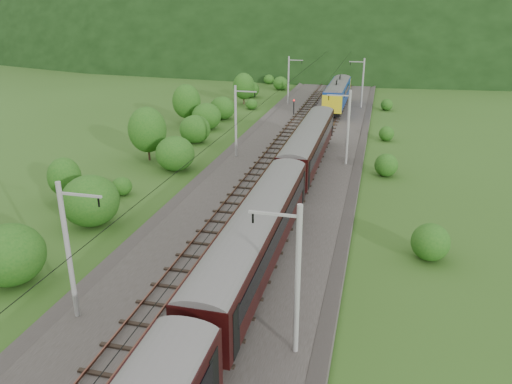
# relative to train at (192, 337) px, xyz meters

# --- Properties ---
(ground) EXTENTS (600.00, 600.00, 0.00)m
(ground) POSITION_rel_train_xyz_m (-2.40, 4.23, -3.50)
(ground) COLOR #2B4B17
(ground) RESTS_ON ground
(railbed) EXTENTS (14.00, 220.00, 0.30)m
(railbed) POSITION_rel_train_xyz_m (-2.40, 14.23, -3.35)
(railbed) COLOR #38332D
(railbed) RESTS_ON ground
(track_left) EXTENTS (2.40, 220.00, 0.27)m
(track_left) POSITION_rel_train_xyz_m (-4.80, 14.23, -3.13)
(track_left) COLOR brown
(track_left) RESTS_ON railbed
(track_right) EXTENTS (2.40, 220.00, 0.27)m
(track_right) POSITION_rel_train_xyz_m (0.00, 14.23, -3.13)
(track_right) COLOR brown
(track_right) RESTS_ON railbed
(catenary_left) EXTENTS (2.54, 192.28, 8.00)m
(catenary_left) POSITION_rel_train_xyz_m (-8.52, 36.23, 1.00)
(catenary_left) COLOR gray
(catenary_left) RESTS_ON railbed
(catenary_right) EXTENTS (2.54, 192.28, 8.00)m
(catenary_right) POSITION_rel_train_xyz_m (3.72, 36.23, 1.00)
(catenary_right) COLOR gray
(catenary_right) RESTS_ON railbed
(overhead_wires) EXTENTS (4.83, 198.00, 0.03)m
(overhead_wires) POSITION_rel_train_xyz_m (-2.40, 14.23, 3.60)
(overhead_wires) COLOR black
(overhead_wires) RESTS_ON ground
(mountain_main) EXTENTS (504.00, 360.00, 244.00)m
(mountain_main) POSITION_rel_train_xyz_m (-2.40, 264.23, -3.50)
(mountain_main) COLOR black
(mountain_main) RESTS_ON ground
(mountain_ridge) EXTENTS (336.00, 280.00, 132.00)m
(mountain_ridge) POSITION_rel_train_xyz_m (-122.40, 304.23, -3.50)
(mountain_ridge) COLOR black
(mountain_ridge) RESTS_ON ground
(train) EXTENTS (2.95, 142.24, 5.14)m
(train) POSITION_rel_train_xyz_m (0.00, 0.00, 0.00)
(train) COLOR black
(train) RESTS_ON ground
(hazard_post_near) EXTENTS (0.16, 0.16, 1.45)m
(hazard_post_near) POSITION_rel_train_xyz_m (-2.36, 49.80, -2.48)
(hazard_post_near) COLOR red
(hazard_post_near) RESTS_ON railbed
(hazard_post_far) EXTENTS (0.16, 0.16, 1.51)m
(hazard_post_far) POSITION_rel_train_xyz_m (-2.35, 69.17, -2.45)
(hazard_post_far) COLOR red
(hazard_post_far) RESTS_ON railbed
(signal) EXTENTS (0.26, 0.26, 2.31)m
(signal) POSITION_rel_train_xyz_m (-6.17, 60.18, -1.85)
(signal) COLOR black
(signal) RESTS_ON railbed
(vegetation_left) EXTENTS (11.26, 151.03, 6.69)m
(vegetation_left) POSITION_rel_train_xyz_m (-16.47, 15.51, -1.06)
(vegetation_left) COLOR #1D5215
(vegetation_left) RESTS_ON ground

